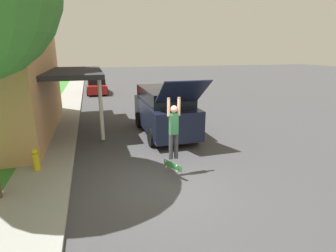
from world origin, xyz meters
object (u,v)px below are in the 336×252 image
at_px(suv_parked, 164,110).
at_px(skateboard, 172,166).
at_px(car_down_street, 97,86).
at_px(skateboarder, 174,128).
at_px(fire_hydrant, 36,160).

relative_size(suv_parked, skateboard, 7.57).
bearing_deg(skateboard, car_down_street, 95.36).
distance_m(skateboarder, fire_hydrant, 4.61).
distance_m(skateboarder, skateboard, 1.21).
relative_size(car_down_street, fire_hydrant, 5.90).
relative_size(car_down_street, skateboarder, 2.28).
bearing_deg(skateboarder, fire_hydrant, 160.27).
bearing_deg(fire_hydrant, suv_parked, 29.45).
bearing_deg(fire_hydrant, skateboard, -20.77).
relative_size(suv_parked, skateboarder, 2.93).
bearing_deg(skateboarder, car_down_street, 95.55).
bearing_deg(car_down_street, fire_hydrant, -98.22).
distance_m(suv_parked, skateboard, 4.64).
relative_size(skateboarder, fire_hydrant, 2.59).
height_order(skateboard, fire_hydrant, fire_hydrant).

